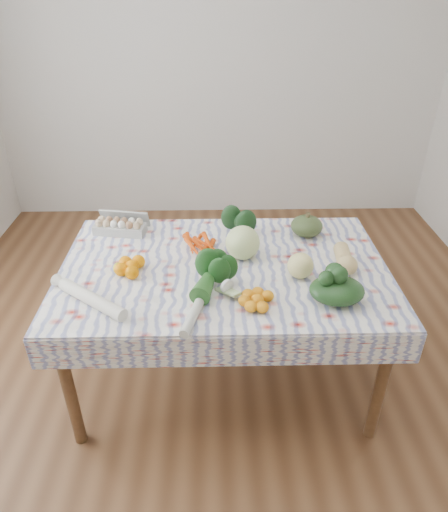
{
  "coord_description": "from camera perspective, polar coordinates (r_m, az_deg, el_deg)",
  "views": [
    {
      "loc": [
        -0.04,
        -1.96,
        2.01
      ],
      "look_at": [
        0.0,
        0.0,
        0.82
      ],
      "focal_mm": 32.0,
      "sensor_mm": 36.0,
      "label": 1
    }
  ],
  "objects": [
    {
      "name": "broccoli",
      "position": [
        2.12,
        -0.56,
        -2.77
      ],
      "size": [
        0.23,
        0.23,
        0.12
      ],
      "primitive_type": "ellipsoid",
      "rotation": [
        0.0,
        0.0,
        0.65
      ],
      "color": "#1C4D1A",
      "rests_on": "tablecloth"
    },
    {
      "name": "kabocha_squash",
      "position": [
        2.62,
        10.3,
        3.72
      ],
      "size": [
        0.2,
        0.2,
        0.12
      ],
      "primitive_type": "ellipsoid",
      "rotation": [
        0.0,
        0.0,
        0.14
      ],
      "color": "#3D4E27",
      "rests_on": "tablecloth"
    },
    {
      "name": "butternut_squash",
      "position": [
        2.37,
        14.87,
        -0.19
      ],
      "size": [
        0.12,
        0.24,
        0.1
      ],
      "primitive_type": "ellipsoid",
      "rotation": [
        0.0,
        0.0,
        -0.08
      ],
      "color": "tan",
      "rests_on": "tablecloth"
    },
    {
      "name": "tablecloth",
      "position": [
        2.33,
        0.0,
        -1.34
      ],
      "size": [
        1.66,
        1.06,
        0.01
      ],
      "primitive_type": "cube",
      "color": "white",
      "rests_on": "dining_table"
    },
    {
      "name": "kale_bunch",
      "position": [
        2.56,
        1.88,
        3.81
      ],
      "size": [
        0.18,
        0.16,
        0.14
      ],
      "primitive_type": "ellipsoid",
      "rotation": [
        0.0,
        0.0,
        0.12
      ],
      "color": "#173818",
      "rests_on": "tablecloth"
    },
    {
      "name": "grapefruit",
      "position": [
        2.24,
        9.53,
        -1.2
      ],
      "size": [
        0.16,
        0.16,
        0.13
      ],
      "primitive_type": "sphere",
      "rotation": [
        0.0,
        0.0,
        0.28
      ],
      "color": "#F1E586",
      "rests_on": "tablecloth"
    },
    {
      "name": "egg_carton",
      "position": [
        2.67,
        -12.9,
        3.53
      ],
      "size": [
        0.31,
        0.16,
        0.08
      ],
      "primitive_type": "cube",
      "rotation": [
        0.0,
        0.0,
        -0.17
      ],
      "color": "#ADADA8",
      "rests_on": "tablecloth"
    },
    {
      "name": "ground",
      "position": [
        2.81,
        0.0,
        -14.43
      ],
      "size": [
        4.5,
        4.5,
        0.0
      ],
      "primitive_type": "plane",
      "color": "brown",
      "rests_on": "ground"
    },
    {
      "name": "mandarin_cluster",
      "position": [
        2.05,
        4.19,
        -5.39
      ],
      "size": [
        0.25,
        0.25,
        0.06
      ],
      "primitive_type": "cube",
      "rotation": [
        0.0,
        0.0,
        -0.36
      ],
      "color": "orange",
      "rests_on": "tablecloth"
    },
    {
      "name": "cabbage",
      "position": [
        2.35,
        2.34,
        1.67
      ],
      "size": [
        0.22,
        0.22,
        0.18
      ],
      "primitive_type": "sphere",
      "rotation": [
        0.0,
        0.0,
        -0.31
      ],
      "color": "#C9DF8A",
      "rests_on": "tablecloth"
    },
    {
      "name": "orange_cluster",
      "position": [
        2.3,
        -11.44,
        -1.28
      ],
      "size": [
        0.25,
        0.25,
        0.07
      ],
      "primitive_type": "cube",
      "rotation": [
        0.0,
        0.0,
        -0.17
      ],
      "color": "#FC8700",
      "rests_on": "tablecloth"
    },
    {
      "name": "carrot_bunch",
      "position": [
        2.44,
        -2.8,
        1.1
      ],
      "size": [
        0.29,
        0.27,
        0.04
      ],
      "primitive_type": "cube",
      "rotation": [
        0.0,
        0.0,
        0.22
      ],
      "color": "#E04709",
      "rests_on": "tablecloth"
    },
    {
      "name": "daikon",
      "position": [
        2.12,
        -16.17,
        -5.2
      ],
      "size": [
        0.37,
        0.3,
        0.06
      ],
      "primitive_type": "cylinder",
      "rotation": [
        1.57,
        0.0,
        0.92
      ],
      "color": "white",
      "rests_on": "tablecloth"
    },
    {
      "name": "spinach_bag",
      "position": [
        2.11,
        13.93,
        -4.19
      ],
      "size": [
        0.26,
        0.21,
        0.11
      ],
      "primitive_type": "ellipsoid",
      "rotation": [
        0.0,
        0.0,
        -0.06
      ],
      "color": "#163214",
      "rests_on": "tablecloth"
    },
    {
      "name": "leek",
      "position": [
        2.03,
        -3.16,
        -5.88
      ],
      "size": [
        0.16,
        0.43,
        0.05
      ],
      "primitive_type": "cylinder",
      "rotation": [
        1.57,
        0.0,
        -0.26
      ],
      "color": "beige",
      "rests_on": "tablecloth"
    },
    {
      "name": "wall_back",
      "position": [
        4.25,
        -0.73,
        23.07
      ],
      "size": [
        4.0,
        0.04,
        2.8
      ],
      "primitive_type": "cube",
      "color": "silver",
      "rests_on": "ground"
    },
    {
      "name": "dining_table",
      "position": [
        2.37,
        0.0,
        -2.92
      ],
      "size": [
        1.6,
        1.0,
        0.75
      ],
      "color": "brown",
      "rests_on": "ground"
    }
  ]
}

